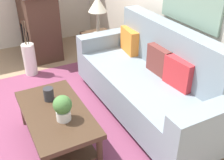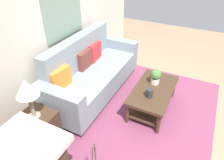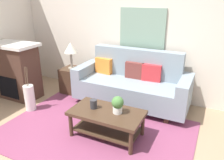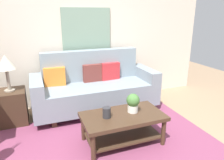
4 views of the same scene
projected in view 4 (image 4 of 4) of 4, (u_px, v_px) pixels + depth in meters
The scene contains 12 objects.
wall_back at pixel (77, 34), 3.98m from camera, with size 5.37×0.10×2.70m, color beige.
area_rug at pixel (108, 146), 2.87m from camera, with size 3.00×2.05×0.01m, color #843D5B.
couch at pixel (95, 88), 3.84m from camera, with size 2.19×0.84×1.08m.
throw_pillow_orange at pixel (55, 77), 3.65m from camera, with size 0.36×0.12×0.32m, color orange.
throw_pillow_maroon at pixel (93, 73), 3.88m from camera, with size 0.36×0.12×0.32m, color brown.
throw_pillow_crimson at pixel (110, 71), 3.99m from camera, with size 0.36×0.12×0.32m, color red.
coffee_table at pixel (123, 122), 2.86m from camera, with size 1.10×0.60×0.43m.
tabletop_vase at pixel (107, 112), 2.73m from camera, with size 0.11×0.11×0.14m, color #2D2D33.
potted_plant_tabletop at pixel (133, 102), 2.86m from camera, with size 0.18×0.18×0.26m.
side_table at pixel (12, 107), 3.40m from camera, with size 0.44×0.44×0.56m, color #422D1E.
table_lamp at pixel (6, 64), 3.19m from camera, with size 0.28×0.28×0.57m.
framed_painting at pixel (87, 29), 3.95m from camera, with size 0.92×0.03×0.76m, color gray.
Camera 4 is at (-0.83, -1.82, 1.73)m, focal length 33.85 mm.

